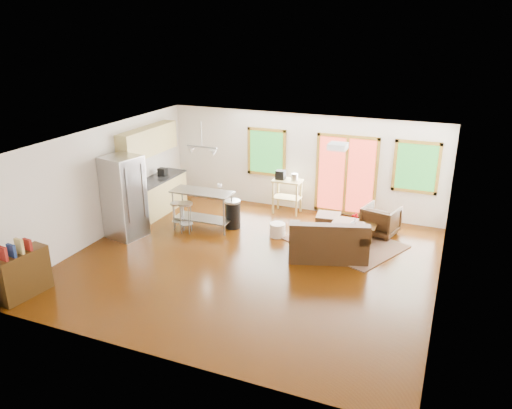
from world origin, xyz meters
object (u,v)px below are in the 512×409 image
at_px(rug, 344,242).
at_px(island, 202,203).
at_px(coffee_table, 355,225).
at_px(kitchen_cart, 286,185).
at_px(armchair, 381,219).
at_px(ottoman, 328,222).
at_px(refrigerator, 124,197).
at_px(loveseat, 328,242).

height_order(rug, island, island).
relative_size(coffee_table, kitchen_cart, 0.88).
distance_m(rug, coffee_table, 0.48).
xyz_separation_m(armchair, ottoman, (-1.23, -0.15, -0.21)).
distance_m(refrigerator, island, 1.85).
xyz_separation_m(rug, refrigerator, (-4.89, -1.56, 0.96)).
bearing_deg(island, kitchen_cart, 48.94).
relative_size(island, kitchen_cart, 1.32).
height_order(ottoman, refrigerator, refrigerator).
distance_m(rug, loveseat, 0.96).
bearing_deg(armchair, coffee_table, 57.23).
bearing_deg(refrigerator, armchair, 34.77).
height_order(loveseat, island, island).
relative_size(ottoman, refrigerator, 0.29).
bearing_deg(island, armchair, 16.98).
relative_size(loveseat, ottoman, 3.30).
bearing_deg(rug, island, -172.61).
xyz_separation_m(armchair, kitchen_cart, (-2.57, 0.52, 0.39)).
bearing_deg(coffee_table, kitchen_cart, 153.61).
bearing_deg(coffee_table, loveseat, -105.11).
xyz_separation_m(armchair, island, (-4.12, -1.26, 0.26)).
relative_size(coffee_table, armchair, 1.28).
bearing_deg(ottoman, refrigerator, -152.85).
distance_m(rug, island, 3.54).
bearing_deg(loveseat, kitchen_cart, 110.11).
xyz_separation_m(coffee_table, ottoman, (-0.71, 0.34, -0.16)).
distance_m(rug, kitchen_cart, 2.45).
distance_m(island, kitchen_cart, 2.37).
height_order(coffee_table, kitchen_cart, kitchen_cart).
distance_m(ottoman, refrigerator, 4.92).
bearing_deg(kitchen_cart, ottoman, -26.97).
bearing_deg(coffee_table, refrigerator, -159.53).
height_order(armchair, ottoman, armchair).
bearing_deg(loveseat, ottoman, 86.45).
bearing_deg(rug, coffee_table, 65.62).
height_order(loveseat, armchair, loveseat).
distance_m(coffee_table, armchair, 0.72).
height_order(rug, armchair, armchair).
height_order(coffee_table, armchair, armchair).
bearing_deg(rug, refrigerator, -162.30).
xyz_separation_m(coffee_table, island, (-3.60, -0.77, 0.31)).
distance_m(loveseat, armchair, 1.89).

